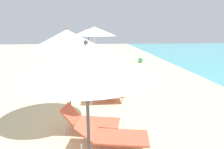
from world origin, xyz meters
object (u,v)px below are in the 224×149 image
(lounger_fifth_shoreside, at_px, (115,72))
(lounger_farthest_inland, at_px, (107,70))
(umbrella_fifth, at_px, (94,31))
(lounger_fifth_inland, at_px, (116,84))
(beach_ball, at_px, (141,60))
(lounger_farthest_shoreside, at_px, (103,64))
(umbrella_fourth, at_px, (67,41))
(lounger_fourth_shoreside, at_px, (105,94))
(lounger_third_shoreside, at_px, (111,135))
(cooler_box, at_px, (59,74))
(lounger_fourth_inland, at_px, (89,120))
(umbrella_farthest, at_px, (88,32))
(umbrella_third, at_px, (86,61))

(lounger_fifth_shoreside, height_order, lounger_farthest_inland, same)
(umbrella_fifth, height_order, lounger_fifth_inland, umbrella_fifth)
(lounger_farthest_inland, xyz_separation_m, beach_ball, (2.91, 4.43, -0.13))
(lounger_fifth_inland, bearing_deg, lounger_farthest_shoreside, 104.05)
(umbrella_fourth, relative_size, lounger_fourth_shoreside, 1.96)
(lounger_third_shoreside, distance_m, cooler_box, 7.21)
(lounger_fifth_shoreside, bearing_deg, lounger_farthest_inland, 115.66)
(lounger_farthest_inland, bearing_deg, umbrella_fifth, -125.12)
(umbrella_fifth, distance_m, beach_ball, 7.38)
(lounger_fourth_inland, height_order, umbrella_farthest, umbrella_farthest)
(lounger_third_shoreside, bearing_deg, umbrella_fourth, 132.62)
(lounger_fifth_inland, xyz_separation_m, cooler_box, (-2.87, 2.73, -0.10))
(umbrella_fourth, height_order, lounger_farthest_shoreside, umbrella_fourth)
(lounger_fourth_inland, bearing_deg, lounger_third_shoreside, -44.78)
(lounger_fourth_inland, distance_m, lounger_farthest_inland, 6.17)
(lounger_fourth_shoreside, xyz_separation_m, lounger_fifth_shoreside, (0.70, 3.43, 0.06))
(umbrella_farthest, bearing_deg, lounger_third_shoreside, -84.88)
(umbrella_third, height_order, lounger_fifth_shoreside, umbrella_third)
(umbrella_third, xyz_separation_m, lounger_farthest_inland, (0.76, 8.14, -1.82))
(umbrella_farthest, height_order, lounger_farthest_inland, umbrella_farthest)
(lounger_fifth_inland, distance_m, lounger_farthest_inland, 2.80)
(beach_ball, bearing_deg, lounger_fifth_shoreside, -116.89)
(umbrella_third, height_order, cooler_box, umbrella_third)
(lounger_third_shoreside, xyz_separation_m, lounger_fifth_inland, (0.53, 4.09, -0.01))
(lounger_fourth_inland, height_order, umbrella_fifth, umbrella_fifth)
(beach_ball, bearing_deg, lounger_fourth_shoreside, -111.03)
(lounger_fourth_shoreside, distance_m, lounger_farthest_shoreside, 6.42)
(lounger_farthest_inland, bearing_deg, lounger_farthest_shoreside, 81.98)
(umbrella_third, bearing_deg, lounger_third_shoreside, 71.06)
(umbrella_third, bearing_deg, beach_ball, 73.71)
(beach_ball, bearing_deg, cooler_box, -141.18)
(umbrella_fifth, distance_m, cooler_box, 3.40)
(lounger_third_shoreside, xyz_separation_m, beach_ball, (3.24, 11.31, -0.11))
(cooler_box, bearing_deg, lounger_fifth_inland, -43.55)
(umbrella_farthest, bearing_deg, cooler_box, -139.94)
(umbrella_fourth, relative_size, cooler_box, 4.14)
(umbrella_farthest, bearing_deg, umbrella_fourth, -93.14)
(lounger_fifth_shoreside, xyz_separation_m, lounger_fifth_inland, (-0.17, -2.19, -0.04))
(umbrella_third, distance_m, lounger_third_shoreside, 2.27)
(lounger_fourth_inland, xyz_separation_m, beach_ball, (3.74, 10.54, -0.11))
(lounger_fifth_inland, bearing_deg, umbrella_third, -90.27)
(lounger_fourth_inland, bearing_deg, lounger_fifth_inland, 84.89)
(umbrella_third, bearing_deg, lounger_fifth_shoreside, 81.51)
(lounger_third_shoreside, xyz_separation_m, lounger_farthest_shoreside, (0.15, 9.27, -0.04))
(lounger_fifth_inland, relative_size, umbrella_farthest, 0.58)
(umbrella_third, relative_size, umbrella_fifth, 0.88)
(umbrella_fourth, bearing_deg, lounger_fifth_shoreside, 68.80)
(lounger_farthest_inland, height_order, beach_ball, lounger_farthest_inland)
(lounger_fifth_inland, distance_m, umbrella_farthest, 4.76)
(lounger_third_shoreside, xyz_separation_m, cooler_box, (-2.34, 6.82, -0.11))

